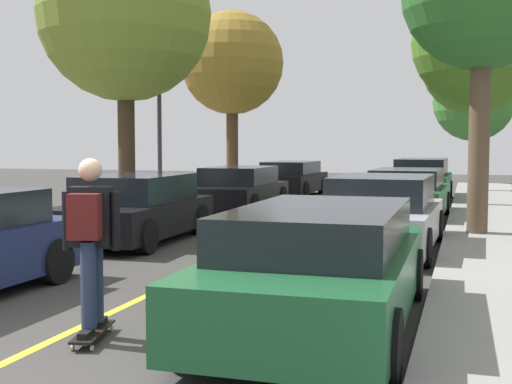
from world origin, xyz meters
TOP-DOWN VIEW (x-y plane):
  - ground at (0.00, 0.00)m, footprint 80.00×80.00m
  - center_line at (0.00, 4.00)m, footprint 0.12×39.20m
  - parked_car_left_near at (-2.44, 6.93)m, footprint 2.11×4.21m
  - parked_car_left_far at (-2.44, 13.38)m, footprint 2.07×4.57m
  - parked_car_left_farthest at (-2.44, 19.49)m, footprint 2.04×4.21m
  - parked_car_right_nearest at (2.44, 1.84)m, footprint 2.01×4.61m
  - parked_car_right_near at (2.44, 7.27)m, footprint 2.08×4.43m
  - parked_car_right_far at (2.44, 12.74)m, footprint 2.06×4.48m
  - parked_car_right_farthest at (2.44, 18.58)m, footprint 1.93×4.72m
  - street_tree_left_nearest at (-4.13, 9.75)m, footprint 4.23×4.23m
  - street_tree_left_near at (-4.13, 17.58)m, footprint 3.65×3.65m
  - street_tree_right_near at (4.13, 16.19)m, footprint 3.91×3.91m
  - street_tree_right_far at (4.13, 22.74)m, footprint 4.21×4.21m
  - street_tree_right_farthest at (4.13, 29.14)m, footprint 3.88×3.88m
  - streetlamp at (-4.19, 11.75)m, footprint 0.36×0.24m
  - skateboard at (0.39, 0.63)m, footprint 0.42×0.87m
  - skateboarder at (0.40, 0.59)m, footprint 0.58×0.70m

SIDE VIEW (x-z plane):
  - ground at x=0.00m, z-range 0.00..0.00m
  - center_line at x=0.00m, z-range 0.00..0.01m
  - skateboard at x=0.39m, z-range 0.04..0.14m
  - parked_car_left_far at x=-2.44m, z-range -0.01..1.28m
  - parked_car_right_far at x=2.44m, z-range 0.00..1.31m
  - parked_car_left_farthest at x=-2.44m, z-range 0.00..1.30m
  - parked_car_right_nearest at x=2.44m, z-range 0.01..1.30m
  - parked_car_left_near at x=-2.44m, z-range -0.01..1.33m
  - parked_car_right_near at x=2.44m, z-range -0.02..1.36m
  - parked_car_right_farthest at x=2.44m, z-range 0.00..1.46m
  - skateboarder at x=0.40m, z-range 0.22..1.94m
  - streetlamp at x=-4.19m, z-range 0.55..6.74m
  - street_tree_right_farthest at x=4.13m, z-range 1.11..6.95m
  - street_tree_left_near at x=-4.13m, z-range 1.54..8.05m
  - street_tree_right_near at x=4.13m, z-range 1.58..8.43m
  - street_tree_left_nearest at x=-4.13m, z-range 1.54..8.64m
  - street_tree_right_far at x=4.13m, z-range 1.59..8.73m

